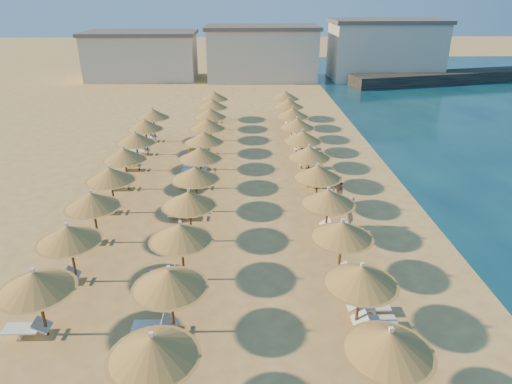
{
  "coord_description": "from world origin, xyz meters",
  "views": [
    {
      "loc": [
        -0.61,
        -19.69,
        11.87
      ],
      "look_at": [
        0.13,
        4.0,
        1.3
      ],
      "focal_mm": 32.0,
      "sensor_mm": 36.0,
      "label": 1
    }
  ],
  "objects_px": {
    "beachgoer_b": "(338,190)",
    "beachgoer_a": "(349,213)",
    "parasol_row_east": "(313,162)",
    "jetty": "(454,77)",
    "parasol_row_west": "(198,163)"
  },
  "relations": [
    {
      "from": "beachgoer_b",
      "to": "beachgoer_a",
      "type": "bearing_deg",
      "value": -6.74
    },
    {
      "from": "jetty",
      "to": "beachgoer_b",
      "type": "height_order",
      "value": "beachgoer_b"
    },
    {
      "from": "jetty",
      "to": "parasol_row_east",
      "type": "distance_m",
      "value": 45.21
    },
    {
      "from": "parasol_row_west",
      "to": "parasol_row_east",
      "type": "bearing_deg",
      "value": 0.0
    },
    {
      "from": "parasol_row_east",
      "to": "beachgoer_a",
      "type": "bearing_deg",
      "value": -70.01
    },
    {
      "from": "parasol_row_west",
      "to": "beachgoer_b",
      "type": "distance_m",
      "value": 8.53
    },
    {
      "from": "jetty",
      "to": "parasol_row_west",
      "type": "distance_m",
      "value": 49.38
    },
    {
      "from": "jetty",
      "to": "parasol_row_east",
      "type": "height_order",
      "value": "parasol_row_east"
    },
    {
      "from": "parasol_row_east",
      "to": "beachgoer_b",
      "type": "distance_m",
      "value": 2.24
    },
    {
      "from": "parasol_row_west",
      "to": "beachgoer_a",
      "type": "bearing_deg",
      "value": -25.37
    },
    {
      "from": "beachgoer_b",
      "to": "parasol_row_east",
      "type": "bearing_deg",
      "value": -126.51
    },
    {
      "from": "parasol_row_west",
      "to": "beachgoer_b",
      "type": "height_order",
      "value": "parasol_row_west"
    },
    {
      "from": "beachgoer_a",
      "to": "beachgoer_b",
      "type": "distance_m",
      "value": 3.12
    },
    {
      "from": "beachgoer_a",
      "to": "parasol_row_west",
      "type": "bearing_deg",
      "value": -96.97
    },
    {
      "from": "parasol_row_east",
      "to": "parasol_row_west",
      "type": "xyz_separation_m",
      "value": [
        -6.91,
        0.0,
        0.0
      ]
    }
  ]
}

